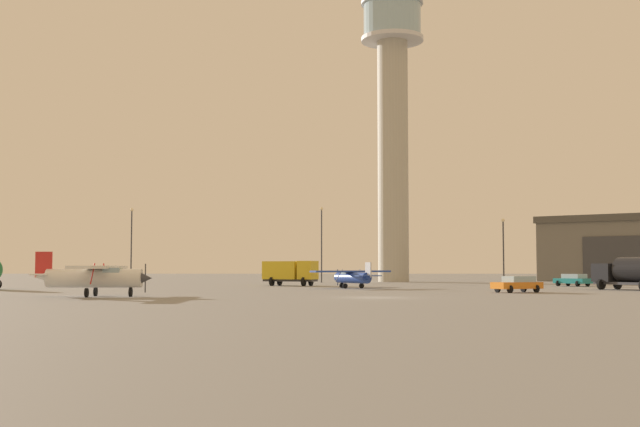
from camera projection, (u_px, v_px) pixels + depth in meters
The scene contains 11 objects.
ground_plane at pixel (375, 298), 57.52m from camera, with size 400.00×400.00×0.00m, color gray.
control_tower at pixel (393, 106), 119.48m from camera, with size 9.07×9.07×45.04m.
airplane_white at pixel (93, 276), 59.23m from camera, with size 8.61×10.95×3.24m.
airplane_blue at pixel (353, 276), 81.80m from camera, with size 8.19×6.59×2.59m.
truck_fuel_tanker_black at pixel (633, 272), 75.81m from camera, with size 5.87×7.37×3.04m.
truck_box_yellow at pixel (290, 271), 93.12m from camera, with size 6.43×4.40×2.81m.
car_orange at pixel (517, 284), 68.80m from camera, with size 4.55×3.52×1.37m.
car_teal at pixel (573, 280), 90.68m from camera, with size 3.80×4.34×1.37m.
light_post_west at pixel (322, 238), 112.81m from camera, with size 0.44×0.44×10.35m.
light_post_east at pixel (503, 245), 104.22m from camera, with size 0.44×0.44×8.28m.
light_post_north at pixel (131, 239), 109.95m from camera, with size 0.44×0.44×10.00m.
Camera 1 is at (-2.64, -57.85, 2.15)m, focal length 46.20 mm.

